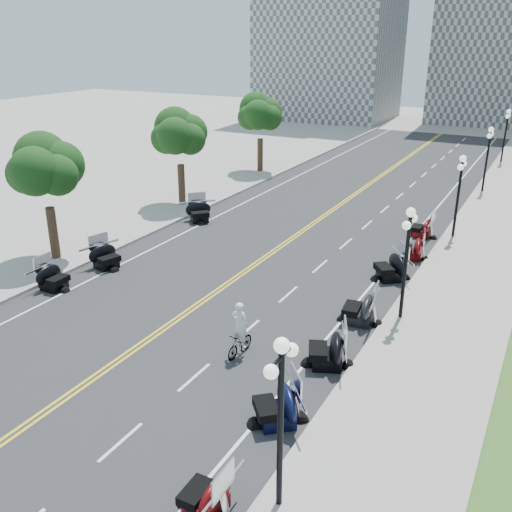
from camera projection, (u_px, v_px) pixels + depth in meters
The scene contains 46 objects.
ground at pixel (185, 314), 25.44m from camera, with size 160.00×160.00×0.00m, color gray.
road at pixel (283, 245), 33.63m from camera, with size 16.00×90.00×0.01m, color #333335.
centerline_yellow_a at pixel (281, 245), 33.68m from camera, with size 0.12×90.00×0.00m, color yellow.
centerline_yellow_b at pixel (284, 245), 33.57m from camera, with size 0.12×90.00×0.00m, color yellow.
edge_line_north at pixel (389, 264), 30.80m from camera, with size 0.12×90.00×0.00m, color white.
edge_line_south at pixel (193, 228), 36.45m from camera, with size 0.12×90.00×0.00m, color white.
lane_dash_4 at pixel (121, 442), 17.47m from camera, with size 0.12×2.00×0.00m, color white.
lane_dash_5 at pixel (194, 377), 20.74m from camera, with size 0.12×2.00×0.00m, color white.
lane_dash_6 at pixel (248, 330), 24.02m from camera, with size 0.12×2.00×0.00m, color white.
lane_dash_7 at pixel (288, 294), 27.30m from camera, with size 0.12×2.00×0.00m, color white.
lane_dash_8 at pixel (320, 266), 30.57m from camera, with size 0.12×2.00×0.00m, color white.
lane_dash_9 at pixel (346, 244), 33.85m from camera, with size 0.12×2.00×0.00m, color white.
lane_dash_10 at pixel (367, 225), 37.13m from camera, with size 0.12×2.00×0.00m, color white.
lane_dash_11 at pixel (385, 209), 40.40m from camera, with size 0.12×2.00×0.00m, color white.
lane_dash_12 at pixel (400, 196), 43.68m from camera, with size 0.12×2.00×0.00m, color white.
lane_dash_13 at pixel (413, 185), 46.95m from camera, with size 0.12×2.00×0.00m, color white.
lane_dash_14 at pixel (424, 175), 50.23m from camera, with size 0.12×2.00×0.00m, color white.
lane_dash_15 at pixel (434, 166), 53.51m from camera, with size 0.12×2.00×0.00m, color white.
lane_dash_16 at pixel (443, 158), 56.78m from camera, with size 0.12×2.00×0.00m, color white.
lane_dash_17 at pixel (450, 151), 60.06m from camera, with size 0.12×2.00×0.00m, color white.
lane_dash_18 at pixel (457, 145), 63.34m from camera, with size 0.12×2.00×0.00m, color white.
lane_dash_19 at pixel (464, 140), 66.61m from camera, with size 0.12×2.00×0.00m, color white.
sidewalk_north at pixel (468, 278), 28.96m from camera, with size 5.00×90.00×0.15m, color #9E9991.
sidewalk_south at pixel (142, 218), 38.24m from camera, with size 5.00×90.00×0.15m, color #9E9991.
distant_block_a at pixel (331, 22), 79.41m from camera, with size 18.00×14.00×26.00m, color gray.
distant_block_b at pixel (507, 5), 73.88m from camera, with size 16.00×12.00×30.00m, color gray.
street_lamp_1 at pixel (280, 426), 14.13m from camera, with size 0.50×1.20×4.90m, color black, non-canonical shape.
street_lamp_2 at pixel (406, 265), 23.96m from camera, with size 0.50×1.20×4.90m, color black, non-canonical shape.
street_lamp_3 at pixel (458, 197), 33.79m from camera, with size 0.50×1.20×4.90m, color black, non-canonical shape.
street_lamp_4 at pixel (487, 160), 43.62m from camera, with size 0.50×1.20×4.90m, color black, non-canonical shape.
street_lamp_5 at pixel (505, 136), 53.45m from camera, with size 0.50×1.20×4.90m, color black, non-canonical shape.
tree_2 at pixel (45, 175), 29.75m from camera, with size 4.80×4.80×9.20m, color #235619, non-canonical shape.
tree_3 at pixel (179, 140), 39.58m from camera, with size 4.80×4.80×9.20m, color #235619, non-canonical shape.
tree_4 at pixel (260, 118), 49.41m from camera, with size 4.80×4.80×9.20m, color #235619, non-canonical shape.
motorcycle_n_3 at pixel (206, 493), 14.67m from camera, with size 1.89×1.89×1.32m, color #590A0C, non-canonical shape.
motorcycle_n_4 at pixel (277, 403), 18.07m from camera, with size 2.15×2.15×1.50m, color black, non-canonical shape.
motorcycle_n_5 at pixel (327, 348), 21.20m from camera, with size 2.16×2.16×1.51m, color black, non-canonical shape.
motorcycle_n_6 at pixel (360, 307), 24.38m from camera, with size 2.15×2.15×1.50m, color black, non-canonical shape.
motorcycle_n_7 at pixel (391, 265), 28.68m from camera, with size 2.20×2.20×1.54m, color black, non-canonical shape.
motorcycle_n_8 at pixel (412, 247), 31.37m from camera, with size 1.96×1.96×1.37m, color #590A0C, non-canonical shape.
motorcycle_n_9 at pixel (422, 227), 34.73m from camera, with size 1.90×1.90×1.33m, color #590A0C, non-canonical shape.
motorcycle_s_5 at pixel (53, 276), 27.63m from camera, with size 1.96×1.96×1.37m, color black, non-canonical shape.
motorcycle_s_6 at pixel (106, 255), 30.14m from camera, with size 2.04×2.04×1.43m, color black, non-canonical shape.
motorcycle_s_8 at pixel (199, 211), 37.56m from camera, with size 2.12×2.12×1.49m, color black, non-canonical shape.
bicycle at pixel (240, 344), 22.04m from camera, with size 0.46×1.62×0.97m, color #A51414.
cyclist_rider at pixel (240, 310), 21.51m from camera, with size 0.70×0.46×1.91m, color silver.
Camera 1 is at (13.58, -18.50, 11.71)m, focal length 40.00 mm.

